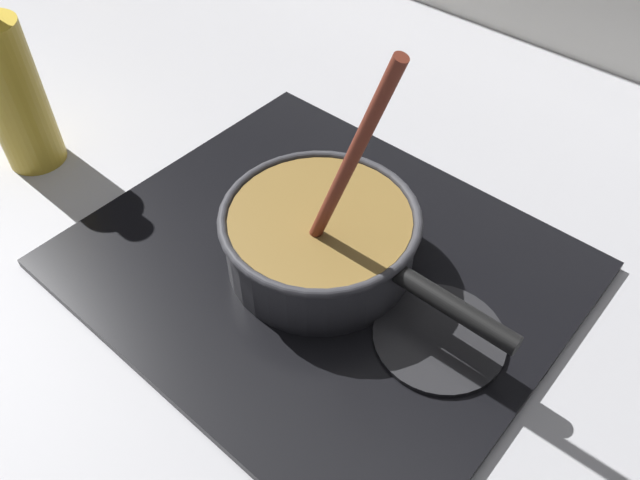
{
  "coord_description": "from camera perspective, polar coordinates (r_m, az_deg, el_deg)",
  "views": [
    {
      "loc": [
        0.38,
        -0.26,
        0.59
      ],
      "look_at": [
        0.05,
        0.12,
        0.05
      ],
      "focal_mm": 35.55,
      "sensor_mm": 36.0,
      "label": 1
    }
  ],
  "objects": [
    {
      "name": "ground",
      "position": [
        0.76,
        -8.85,
        -7.02
      ],
      "size": [
        2.4,
        1.6,
        0.04
      ],
      "primitive_type": "cube",
      "color": "#B7B7BC"
    },
    {
      "name": "hob_plate",
      "position": [
        0.77,
        -0.0,
        -2.23
      ],
      "size": [
        0.56,
        0.48,
        0.01
      ],
      "primitive_type": "cube",
      "color": "black",
      "rests_on": "ground"
    },
    {
      "name": "burner_ring",
      "position": [
        0.77,
        -0.0,
        -1.74
      ],
      "size": [
        0.19,
        0.19,
        0.01
      ],
      "primitive_type": "torus",
      "color": "#592D0C",
      "rests_on": "hob_plate"
    },
    {
      "name": "spare_burner",
      "position": [
        0.71,
        10.66,
        -8.57
      ],
      "size": [
        0.15,
        0.15,
        0.01
      ],
      "primitive_type": "cylinder",
      "color": "#262628",
      "rests_on": "hob_plate"
    },
    {
      "name": "cooking_pan",
      "position": [
        0.73,
        0.11,
        0.25
      ],
      "size": [
        0.37,
        0.23,
        0.32
      ],
      "color": "#38383D",
      "rests_on": "hob_plate"
    },
    {
      "name": "sauce_bottle",
      "position": [
        0.95,
        -26.0,
        11.88
      ],
      "size": [
        0.08,
        0.08,
        0.27
      ],
      "color": "gold",
      "rests_on": "ground"
    }
  ]
}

